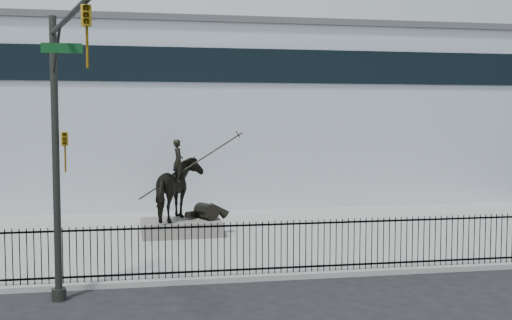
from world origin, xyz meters
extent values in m
plane|color=black|center=(0.00, 0.00, 0.00)|extent=(120.00, 120.00, 0.00)
cube|color=gray|center=(0.00, 7.00, 0.07)|extent=(30.00, 12.00, 0.15)
cube|color=silver|center=(0.00, 20.00, 4.50)|extent=(44.00, 14.00, 9.00)
cube|color=black|center=(0.00, 1.25, 0.30)|extent=(22.00, 0.05, 0.05)
cube|color=black|center=(0.00, 1.25, 1.55)|extent=(22.00, 0.05, 0.05)
cube|color=black|center=(0.00, 1.25, 0.90)|extent=(22.00, 0.03, 1.50)
cube|color=#595651|center=(-3.59, 7.42, 0.43)|extent=(3.03, 2.15, 0.55)
imported|color=black|center=(-3.59, 7.42, 1.88)|extent=(2.09, 2.41, 2.35)
imported|color=black|center=(-3.68, 7.42, 2.95)|extent=(0.40, 0.59, 1.59)
cylinder|color=black|center=(-3.27, 7.43, 2.71)|extent=(3.77, 0.22, 2.39)
cylinder|color=#242722|center=(-7.00, 0.20, 0.15)|extent=(0.36, 0.36, 0.30)
cylinder|color=#242722|center=(-7.00, 0.20, 3.50)|extent=(0.18, 0.18, 7.00)
cylinder|color=#242722|center=(-6.40, -1.92, 6.60)|extent=(1.47, 4.84, 0.12)
imported|color=#AE8413|center=(-5.80, -4.05, 5.97)|extent=(0.18, 0.22, 1.10)
imported|color=#AE8413|center=(-6.78, 0.20, 3.70)|extent=(0.16, 0.20, 1.00)
cube|color=#0C3F19|center=(-6.64, -1.00, 6.10)|extent=(0.90, 0.03, 0.22)
camera|label=1|loc=(-4.74, -15.06, 4.53)|focal=42.00mm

